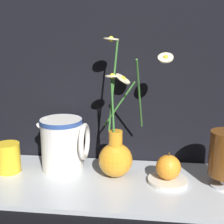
% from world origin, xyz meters
% --- Properties ---
extents(ground_plane, '(6.00, 6.00, 0.00)m').
position_xyz_m(ground_plane, '(0.00, 0.00, 0.00)').
color(ground_plane, black).
extents(shelf, '(0.77, 0.29, 0.01)m').
position_xyz_m(shelf, '(0.00, 0.00, 0.01)').
color(shelf, '#B2B7BC').
rests_on(shelf, ground_plane).
extents(vase_with_flowers, '(0.19, 0.18, 0.37)m').
position_xyz_m(vase_with_flowers, '(0.01, 0.04, 0.08)').
color(vase_with_flowers, orange).
rests_on(vase_with_flowers, shelf).
extents(yellow_mug, '(0.07, 0.06, 0.08)m').
position_xyz_m(yellow_mug, '(-0.29, 0.03, 0.05)').
color(yellow_mug, yellow).
rests_on(yellow_mug, shelf).
extents(ceramic_pitcher, '(0.14, 0.12, 0.16)m').
position_xyz_m(ceramic_pitcher, '(-0.14, 0.06, 0.09)').
color(ceramic_pitcher, white).
rests_on(ceramic_pitcher, shelf).
extents(saucer_plate, '(0.10, 0.10, 0.01)m').
position_xyz_m(saucer_plate, '(0.15, 0.01, 0.02)').
color(saucer_plate, silver).
rests_on(saucer_plate, shelf).
extents(orange_fruit, '(0.06, 0.06, 0.07)m').
position_xyz_m(orange_fruit, '(0.15, 0.01, 0.05)').
color(orange_fruit, orange).
rests_on(orange_fruit, saucer_plate).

